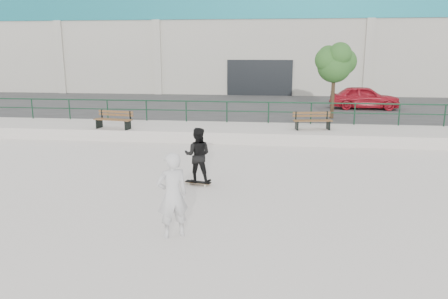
# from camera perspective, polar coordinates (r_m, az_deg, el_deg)

# --- Properties ---
(ground) EXTENTS (120.00, 120.00, 0.00)m
(ground) POSITION_cam_1_polar(r_m,az_deg,el_deg) (10.81, -0.98, -8.38)
(ground) COLOR beige
(ground) RESTS_ON ground
(ledge) EXTENTS (30.00, 3.00, 0.50)m
(ledge) POSITION_cam_1_polar(r_m,az_deg,el_deg) (19.87, 2.81, 2.20)
(ledge) COLOR beige
(ledge) RESTS_ON ground
(parking_strip) EXTENTS (60.00, 14.00, 0.50)m
(parking_strip) POSITION_cam_1_polar(r_m,az_deg,el_deg) (28.25, 4.09, 5.36)
(parking_strip) COLOR #323232
(parking_strip) RESTS_ON ground
(railing) EXTENTS (28.00, 0.06, 1.03)m
(railing) POSITION_cam_1_polar(r_m,az_deg,el_deg) (21.00, 3.10, 5.52)
(railing) COLOR #143723
(railing) RESTS_ON ledge
(commercial_building) EXTENTS (44.20, 16.33, 8.00)m
(commercial_building) POSITION_cam_1_polar(r_m,az_deg,el_deg) (42.00, 5.22, 13.70)
(commercial_building) COLOR beige
(commercial_building) RESTS_ON ground
(bench_left) EXTENTS (1.79, 0.80, 0.80)m
(bench_left) POSITION_cam_1_polar(r_m,az_deg,el_deg) (20.02, -14.19, 3.78)
(bench_left) COLOR #54331D
(bench_left) RESTS_ON ledge
(bench_right) EXTENTS (1.74, 0.78, 0.78)m
(bench_right) POSITION_cam_1_polar(r_m,az_deg,el_deg) (19.60, 11.46, 3.70)
(bench_right) COLOR #54331D
(bench_right) RESTS_ON ledge
(tree) EXTENTS (2.14, 1.90, 3.80)m
(tree) POSITION_cam_1_polar(r_m,az_deg,el_deg) (22.94, 14.32, 11.05)
(tree) COLOR #413420
(tree) RESTS_ON parking_strip
(red_car) EXTENTS (4.07, 1.76, 1.37)m
(red_car) POSITION_cam_1_polar(r_m,az_deg,el_deg) (27.32, 17.85, 6.50)
(red_car) COLOR #AB1523
(red_car) RESTS_ON parking_strip
(skateboard) EXTENTS (0.80, 0.37, 0.09)m
(skateboard) POSITION_cam_1_polar(r_m,az_deg,el_deg) (13.04, -3.41, -4.31)
(skateboard) COLOR black
(skateboard) RESTS_ON ground
(standing_skater) EXTENTS (0.80, 0.63, 1.63)m
(standing_skater) POSITION_cam_1_polar(r_m,az_deg,el_deg) (12.81, -3.46, -0.73)
(standing_skater) COLOR black
(standing_skater) RESTS_ON skateboard
(seated_skater) EXTENTS (0.81, 0.73, 1.86)m
(seated_skater) POSITION_cam_1_polar(r_m,az_deg,el_deg) (9.30, -6.77, -5.96)
(seated_skater) COLOR silver
(seated_skater) RESTS_ON ground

